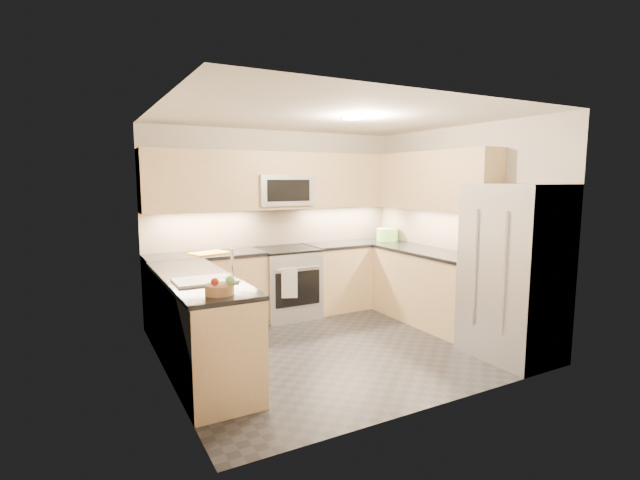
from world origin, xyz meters
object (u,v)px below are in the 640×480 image
(gas_range, at_px, (287,283))
(utensil_bowl, at_px, (387,234))
(refrigerator, at_px, (514,272))
(microwave, at_px, (282,190))
(fruit_basket, at_px, (219,290))
(cutting_board, at_px, (209,253))

(gas_range, xyz_separation_m, utensil_bowl, (1.61, -0.05, 0.57))
(refrigerator, bearing_deg, gas_range, 120.88)
(microwave, distance_m, refrigerator, 3.04)
(microwave, bearing_deg, refrigerator, -60.38)
(microwave, relative_size, fruit_basket, 3.44)
(gas_range, relative_size, cutting_board, 2.15)
(refrigerator, bearing_deg, cutting_board, 135.62)
(gas_range, distance_m, microwave, 1.25)
(gas_range, height_order, fruit_basket, fruit_basket)
(utensil_bowl, bearing_deg, gas_range, 178.17)
(utensil_bowl, bearing_deg, refrigerator, -93.93)
(microwave, relative_size, cutting_board, 1.79)
(gas_range, xyz_separation_m, microwave, (0.00, 0.12, 1.24))
(gas_range, bearing_deg, cutting_board, 179.28)
(refrigerator, xyz_separation_m, fruit_basket, (-2.97, 0.38, 0.08))
(refrigerator, relative_size, cutting_board, 4.24)
(fruit_basket, bearing_deg, refrigerator, -7.20)
(microwave, bearing_deg, utensil_bowl, -6.24)
(gas_range, distance_m, refrigerator, 2.86)
(microwave, xyz_separation_m, cutting_board, (-1.04, -0.11, -0.75))
(utensil_bowl, height_order, fruit_basket, utensil_bowl)
(microwave, height_order, utensil_bowl, microwave)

